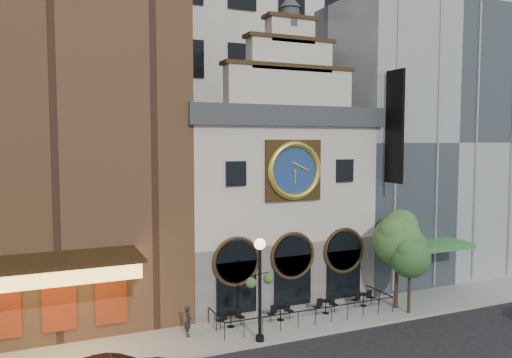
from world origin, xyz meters
The scene contains 15 objects.
ground centered at (0.00, 0.00, 0.00)m, with size 120.00×120.00×0.00m, color black.
sidewalk centered at (0.00, 2.50, 0.07)m, with size 44.00×5.00×0.15m, color gray.
clock_building centered at (0.00, 7.82, 6.69)m, with size 12.60×8.78×18.65m.
theater_building centered at (-13.00, 9.96, 12.60)m, with size 14.00×15.60×25.00m.
retail_building centered at (12.99, 9.99, 10.14)m, with size 14.00×14.40×20.00m.
office_tower centered at (0.00, 20.00, 20.00)m, with size 20.00×16.00×40.00m, color beige.
cafe_railing centered at (0.00, 2.50, 0.60)m, with size 10.60×2.60×0.90m, color black, non-canonical shape.
bistro_0 centered at (-4.37, 2.78, 0.61)m, with size 1.58×0.68×0.90m.
bistro_1 centered at (-1.43, 2.63, 0.61)m, with size 1.58×0.68×0.90m.
bistro_2 centered at (1.51, 2.57, 0.61)m, with size 1.58×0.68×0.90m.
bistro_3 centered at (4.32, 2.78, 0.61)m, with size 1.58×0.68×0.90m.
pedestrian centered at (-6.86, 2.49, 0.95)m, with size 0.59×0.38×1.61m, color black.
lamppost centered at (-3.70, 0.40, 3.41)m, with size 1.64×0.88×5.28m.
tree_left centered at (6.11, 0.76, 3.66)m, with size 2.49×2.39×4.79m.
tree_right centered at (6.03, 1.81, 4.52)m, with size 3.09×2.98×5.96m.
Camera 1 is at (-13.65, -22.07, 10.27)m, focal length 35.00 mm.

